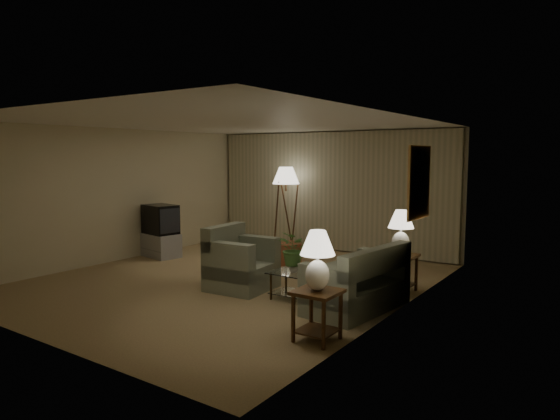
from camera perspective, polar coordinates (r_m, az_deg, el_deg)
The scene contains 16 objects.
ground at distance 8.79m, azimuth -5.39°, elevation -7.95°, with size 7.00×7.00×0.00m, color tan.
room_shell at distance 9.72m, azimuth 0.34°, elevation 3.86°, with size 6.04×7.02×2.72m.
sofa at distance 7.14m, azimuth 8.75°, elevation -8.37°, with size 1.82×1.21×0.72m.
armchair at distance 8.11m, azimuth -4.38°, elevation -6.22°, with size 1.09×1.05×0.81m.
side_table_near at distance 5.91m, azimuth 4.27°, elevation -10.95°, with size 0.50×0.50×0.60m.
side_table_far at distance 8.19m, azimuth 13.54°, elevation -6.26°, with size 0.52×0.44×0.60m.
table_lamp_near at distance 5.76m, azimuth 4.32°, elevation -5.16°, with size 0.41×0.41×0.70m.
table_lamp_far at distance 8.08m, azimuth 13.65°, elevation -2.02°, with size 0.41×0.41×0.70m.
coffee_table at distance 7.46m, azimuth 2.59°, elevation -8.33°, with size 1.00×0.55×0.41m.
tv_cabinet at distance 10.95m, azimuth -13.44°, elevation -3.93°, with size 0.90×0.66×0.50m, color #98989A.
crt_tv at distance 10.87m, azimuth -13.51°, elevation -1.03°, with size 0.80×0.63×0.62m, color black.
floor_lamp at distance 11.40m, azimuth 0.68°, elevation 0.41°, with size 0.62×0.62×1.89m.
ottoman at distance 10.03m, azimuth 0.70°, elevation -4.93°, with size 0.62×0.62×0.42m, color #985B33.
vase at distance 7.49m, azimuth 1.61°, elevation -6.54°, with size 0.15×0.15×0.16m, color silver.
flowers at distance 7.42m, azimuth 1.62°, elevation -3.98°, with size 0.47×0.40×0.52m, color #4B7F38.
book at distance 7.21m, azimuth 3.87°, elevation -7.63°, with size 0.15×0.20×0.02m, color olive.
Camera 1 is at (5.49, -6.53, 2.15)m, focal length 32.00 mm.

